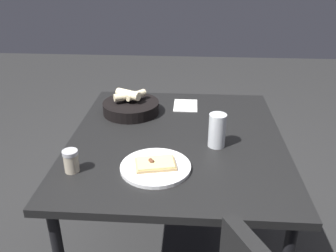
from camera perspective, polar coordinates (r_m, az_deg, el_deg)
The scene contains 6 objects.
dining_table at distance 1.58m, azimuth 1.40°, elevation -3.80°, with size 1.04×0.91×0.73m.
pizza_plate at distance 1.32m, azimuth -2.00°, elevation -6.46°, with size 0.26×0.26×0.04m.
bread_basket at distance 1.77m, azimuth -5.91°, elevation 3.19°, with size 0.28×0.28×0.12m.
beer_glass at distance 1.46m, azimuth 7.81°, elevation -1.01°, with size 0.07×0.07×0.14m.
pepper_shaker at distance 1.34m, azimuth -15.17°, elevation -5.58°, with size 0.06×0.06×0.08m.
napkin at distance 1.85m, azimuth 2.82°, elevation 3.28°, with size 0.16×0.12×0.00m.
Camera 1 is at (-1.36, -0.05, 1.45)m, focal length 38.24 mm.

